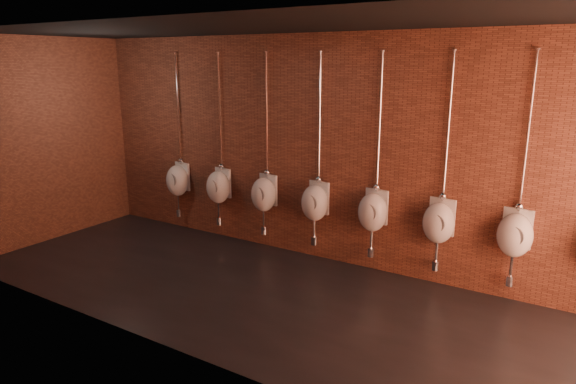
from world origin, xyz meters
name	(u,v)px	position (x,y,z in m)	size (l,w,h in m)	color
ground	(272,297)	(0.00, 0.00, 0.00)	(8.50, 8.50, 0.00)	black
room_shell	(271,135)	(0.00, 0.00, 2.01)	(8.54, 3.04, 3.22)	black
urinal_0	(178,179)	(-2.81, 1.36, 0.88)	(0.45, 0.41, 2.72)	white
urinal_1	(218,186)	(-1.92, 1.36, 0.88)	(0.45, 0.41, 2.72)	white
urinal_2	(264,193)	(-1.04, 1.36, 0.88)	(0.45, 0.41, 2.72)	white
urinal_3	(315,202)	(-0.16, 1.36, 0.88)	(0.45, 0.41, 2.72)	white
urinal_4	(373,211)	(0.73, 1.36, 0.88)	(0.45, 0.41, 2.72)	white
urinal_5	(439,221)	(1.61, 1.36, 0.88)	(0.45, 0.41, 2.72)	white
urinal_6	(515,234)	(2.49, 1.36, 0.88)	(0.45, 0.41, 2.72)	white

